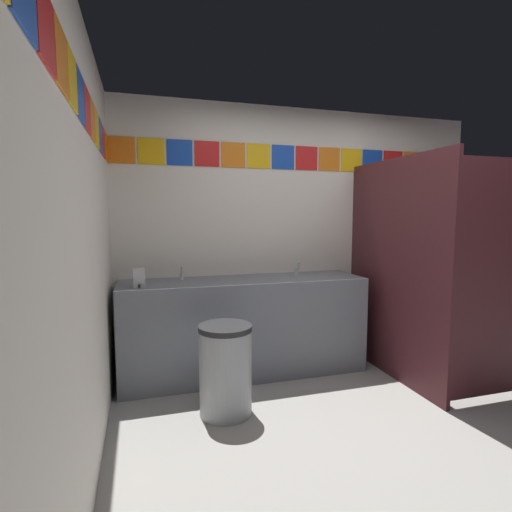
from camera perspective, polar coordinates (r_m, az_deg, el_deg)
name	(u,v)px	position (r m, az deg, el deg)	size (l,w,h in m)	color
ground_plane	(398,435)	(3.05, 19.94, -23.23)	(8.32, 8.32, 0.00)	gray
wall_back	(304,235)	(4.10, 6.96, 3.10)	(3.78, 0.09, 2.53)	silver
wall_side	(78,255)	(2.16, -24.45, 0.12)	(0.09, 3.19, 2.53)	silver
vanity_counter	(244,325)	(3.70, -1.69, -10.05)	(2.23, 0.57, 0.89)	slate
faucet_left	(182,275)	(3.58, -10.75, -2.67)	(0.04, 0.10, 0.14)	silver
faucet_right	(297,270)	(3.85, 6.00, -2.00)	(0.04, 0.10, 0.14)	silver
soap_dispenser	(139,278)	(3.31, -16.61, -3.06)	(0.09, 0.09, 0.16)	#B7BABF
stall_divider	(429,272)	(3.65, 23.84, -2.20)	(0.92, 1.43, 1.97)	#471E23
toilet	(425,329)	(4.48, 23.27, -9.67)	(0.39, 0.49, 0.74)	white
trash_bin	(226,369)	(3.03, -4.45, -16.11)	(0.40, 0.40, 0.67)	#999EA3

